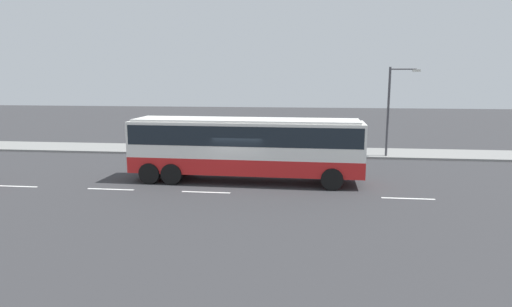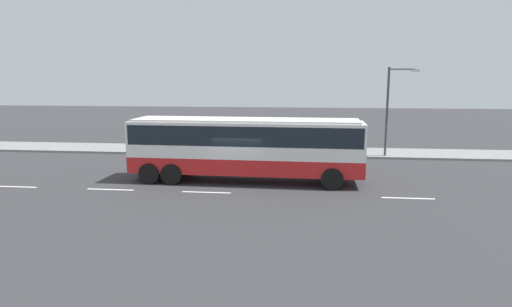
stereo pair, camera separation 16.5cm
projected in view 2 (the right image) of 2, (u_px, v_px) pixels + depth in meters
ground_plane at (240, 183)px, 23.21m from camera, size 120.00×120.00×0.00m
sidewalk_curb at (259, 151)px, 32.84m from camera, size 80.00×4.00×0.15m
lane_centreline at (122, 190)px, 21.75m from camera, size 27.97×0.16×0.01m
coach_bus at (246, 143)px, 23.19m from camera, size 12.28×3.01×3.35m
pedestrian_near_curb at (334, 140)px, 31.08m from camera, size 0.32×0.32×1.67m
street_lamp at (391, 104)px, 29.85m from camera, size 2.03×0.24×6.05m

